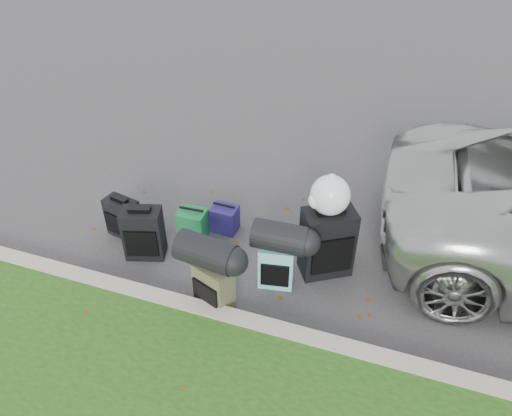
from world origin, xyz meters
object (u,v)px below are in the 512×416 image
(suitcase_small_black, at_px, (123,218))
(suitcase_large_black_right, at_px, (327,242))
(suitcase_teal, at_px, (276,266))
(tote_green, at_px, (193,224))
(suitcase_olive, at_px, (214,285))
(suitcase_large_black_left, at_px, (144,233))
(tote_navy, at_px, (225,219))

(suitcase_small_black, height_order, suitcase_large_black_right, suitcase_large_black_right)
(suitcase_teal, bearing_deg, tote_green, 149.34)
(suitcase_small_black, relative_size, suitcase_large_black_right, 0.61)
(suitcase_olive, height_order, suitcase_large_black_right, suitcase_large_black_right)
(tote_green, bearing_deg, suitcase_olive, -56.92)
(suitcase_teal, bearing_deg, suitcase_small_black, 163.82)
(suitcase_small_black, xyz_separation_m, suitcase_large_black_left, (0.41, -0.24, 0.06))
(tote_green, bearing_deg, suitcase_large_black_left, -131.50)
(suitcase_olive, height_order, tote_green, suitcase_olive)
(suitcase_small_black, height_order, suitcase_teal, suitcase_teal)
(suitcase_large_black_right, bearing_deg, suitcase_olive, -170.08)
(tote_green, height_order, tote_navy, tote_green)
(suitcase_small_black, relative_size, tote_green, 1.37)
(suitcase_small_black, bearing_deg, suitcase_large_black_right, 15.77)
(suitcase_olive, bearing_deg, suitcase_teal, 63.11)
(suitcase_large_black_left, bearing_deg, tote_green, 34.45)
(suitcase_small_black, relative_size, suitcase_large_black_left, 0.79)
(suitcase_small_black, height_order, tote_green, suitcase_small_black)
(suitcase_large_black_left, xyz_separation_m, suitcase_large_black_right, (1.99, 0.41, 0.09))
(suitcase_olive, distance_m, tote_navy, 1.20)
(suitcase_large_black_left, bearing_deg, suitcase_small_black, 133.23)
(tote_navy, bearing_deg, suitcase_small_black, -155.63)
(suitcase_large_black_right, bearing_deg, suitcase_small_black, 152.53)
(suitcase_small_black, bearing_deg, tote_green, 27.95)
(suitcase_large_black_left, bearing_deg, suitcase_teal, -15.41)
(suitcase_olive, xyz_separation_m, tote_navy, (-0.34, 1.14, -0.10))
(suitcase_teal, distance_m, suitcase_large_black_right, 0.60)
(suitcase_small_black, xyz_separation_m, suitcase_olive, (1.45, -0.68, 0.01))
(suitcase_large_black_right, xyz_separation_m, tote_navy, (-1.30, 0.30, -0.24))
(suitcase_small_black, bearing_deg, suitcase_large_black_left, -18.25)
(suitcase_teal, distance_m, tote_navy, 1.09)
(suitcase_large_black_left, relative_size, tote_green, 1.72)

